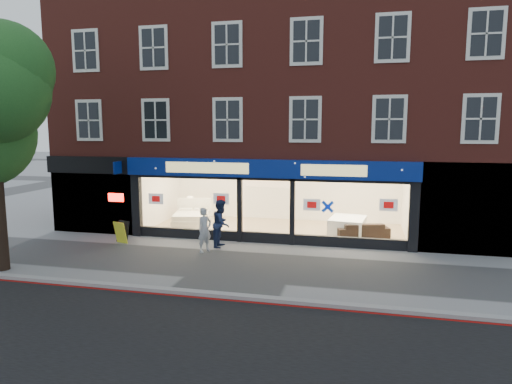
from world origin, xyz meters
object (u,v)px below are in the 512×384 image
(display_bed, at_px, (192,218))
(sofa, at_px, (362,230))
(mattress_stack, at_px, (348,226))
(pedestrian_blue, at_px, (221,223))
(a_board, at_px, (122,232))
(pedestrian_grey, at_px, (205,230))

(display_bed, distance_m, sofa, 7.69)
(display_bed, xyz_separation_m, mattress_stack, (7.04, -0.35, 0.04))
(display_bed, distance_m, pedestrian_blue, 4.02)
(mattress_stack, relative_size, sofa, 0.92)
(a_board, distance_m, pedestrian_blue, 4.04)
(pedestrian_blue, bearing_deg, pedestrian_grey, 153.70)
(display_bed, distance_m, pedestrian_grey, 4.48)
(a_board, height_order, pedestrian_blue, pedestrian_blue)
(display_bed, relative_size, a_board, 2.53)
(mattress_stack, distance_m, a_board, 9.17)
(sofa, bearing_deg, a_board, -1.24)
(mattress_stack, height_order, pedestrian_blue, pedestrian_blue)
(display_bed, relative_size, sofa, 1.06)
(mattress_stack, xyz_separation_m, pedestrian_grey, (-5.00, -3.62, 0.37))
(pedestrian_grey, bearing_deg, pedestrian_blue, 5.47)
(a_board, xyz_separation_m, pedestrian_blue, (3.99, 0.34, 0.47))
(display_bed, relative_size, pedestrian_grey, 1.35)
(sofa, height_order, pedestrian_blue, pedestrian_blue)
(pedestrian_grey, relative_size, pedestrian_blue, 0.90)
(a_board, bearing_deg, mattress_stack, 37.78)
(a_board, distance_m, pedestrian_grey, 3.66)
(mattress_stack, height_order, pedestrian_grey, pedestrian_grey)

